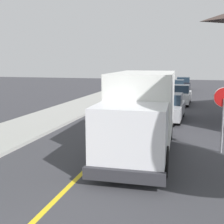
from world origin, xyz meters
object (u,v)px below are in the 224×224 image
parked_car_near (168,108)px  parked_car_far (176,88)px  box_truck (142,109)px  parked_car_furthest (183,84)px  parked_car_mid (180,95)px  stop_sign (224,107)px

parked_car_near → parked_car_far: (-0.34, 14.66, 0.00)m
box_truck → parked_car_near: size_ratio=1.63×
parked_car_furthest → parked_car_far: bearing=-94.9°
parked_car_near → parked_car_far: bearing=91.3°
box_truck → parked_car_far: box_truck is taller
box_truck → parked_car_near: bearing=85.7°
box_truck → parked_car_far: bearing=89.5°
parked_car_mid → parked_car_far: 7.36m
parked_car_far → parked_car_furthest: bearing=85.1°
parked_car_near → stop_sign: size_ratio=1.68×
box_truck → parked_car_furthest: box_truck is taller
parked_car_far → parked_car_furthest: size_ratio=1.00×
parked_car_near → box_truck: bearing=-94.3°
parked_car_near → parked_car_mid: (0.36, 7.34, 0.00)m
parked_car_near → parked_car_far: 14.67m
parked_car_mid → parked_car_furthest: (-0.16, 13.59, 0.00)m
parked_car_near → parked_car_far: size_ratio=1.01×
parked_car_far → parked_car_furthest: same height
box_truck → parked_car_mid: bearing=86.5°
parked_car_mid → stop_sign: (2.28, -13.62, 1.06)m
parked_car_far → stop_sign: (2.98, -20.95, 1.06)m
parked_car_mid → parked_car_furthest: 13.59m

